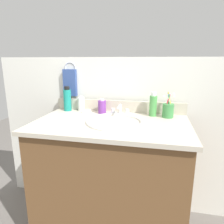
{
  "coord_description": "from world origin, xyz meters",
  "views": [
    {
      "loc": [
        0.29,
        -1.29,
        1.28
      ],
      "look_at": [
        0.01,
        0.0,
        0.94
      ],
      "focal_mm": 33.06,
      "sensor_mm": 36.0,
      "label": 1
    }
  ],
  "objects_px": {
    "faucet": "(120,111)",
    "cup_green": "(168,110)",
    "bottle_cream_purple": "(102,107)",
    "hand_towel": "(70,83)",
    "bottle_toner_green": "(153,105)",
    "bottle_lotion_white": "(81,103)",
    "bottle_mouthwash_teal": "(67,99)",
    "soap_bar": "(87,111)"
  },
  "relations": [
    {
      "from": "hand_towel",
      "to": "bottle_toner_green",
      "type": "bearing_deg",
      "value": -8.14
    },
    {
      "from": "bottle_lotion_white",
      "to": "bottle_mouthwash_teal",
      "type": "bearing_deg",
      "value": -168.47
    },
    {
      "from": "hand_towel",
      "to": "bottle_cream_purple",
      "type": "relative_size",
      "value": 1.94
    },
    {
      "from": "bottle_cream_purple",
      "to": "bottle_mouthwash_teal",
      "type": "xyz_separation_m",
      "value": [
        -0.3,
        0.03,
        0.04
      ]
    },
    {
      "from": "hand_towel",
      "to": "bottle_cream_purple",
      "type": "bearing_deg",
      "value": -18.66
    },
    {
      "from": "bottle_cream_purple",
      "to": "cup_green",
      "type": "height_order",
      "value": "cup_green"
    },
    {
      "from": "hand_towel",
      "to": "soap_bar",
      "type": "xyz_separation_m",
      "value": [
        0.18,
        -0.12,
        -0.21
      ]
    },
    {
      "from": "hand_towel",
      "to": "faucet",
      "type": "relative_size",
      "value": 1.38
    },
    {
      "from": "bottle_cream_purple",
      "to": "bottle_toner_green",
      "type": "distance_m",
      "value": 0.39
    },
    {
      "from": "bottle_cream_purple",
      "to": "cup_green",
      "type": "xyz_separation_m",
      "value": [
        0.5,
        -0.02,
        0.0
      ]
    },
    {
      "from": "soap_bar",
      "to": "hand_towel",
      "type": "bearing_deg",
      "value": 146.17
    },
    {
      "from": "cup_green",
      "to": "soap_bar",
      "type": "bearing_deg",
      "value": -179.65
    },
    {
      "from": "faucet",
      "to": "bottle_lotion_white",
      "type": "height_order",
      "value": "bottle_lotion_white"
    },
    {
      "from": "bottle_toner_green",
      "to": "soap_bar",
      "type": "height_order",
      "value": "bottle_toner_green"
    },
    {
      "from": "bottle_toner_green",
      "to": "cup_green",
      "type": "relative_size",
      "value": 0.97
    },
    {
      "from": "cup_green",
      "to": "hand_towel",
      "type": "bearing_deg",
      "value": 171.63
    },
    {
      "from": "bottle_cream_purple",
      "to": "soap_bar",
      "type": "relative_size",
      "value": 1.77
    },
    {
      "from": "hand_towel",
      "to": "bottle_mouthwash_teal",
      "type": "relative_size",
      "value": 1.11
    },
    {
      "from": "faucet",
      "to": "bottle_lotion_white",
      "type": "distance_m",
      "value": 0.34
    },
    {
      "from": "hand_towel",
      "to": "bottle_toner_green",
      "type": "distance_m",
      "value": 0.71
    },
    {
      "from": "bottle_mouthwash_teal",
      "to": "hand_towel",
      "type": "bearing_deg",
      "value": 92.49
    },
    {
      "from": "bottle_lotion_white",
      "to": "bottle_toner_green",
      "type": "relative_size",
      "value": 0.71
    },
    {
      "from": "bottle_cream_purple",
      "to": "bottle_toner_green",
      "type": "bearing_deg",
      "value": 0.48
    },
    {
      "from": "hand_towel",
      "to": "bottle_toner_green",
      "type": "relative_size",
      "value": 1.22
    },
    {
      "from": "bottle_mouthwash_teal",
      "to": "bottle_toner_green",
      "type": "relative_size",
      "value": 1.11
    },
    {
      "from": "faucet",
      "to": "cup_green",
      "type": "distance_m",
      "value": 0.35
    },
    {
      "from": "bottle_lotion_white",
      "to": "soap_bar",
      "type": "bearing_deg",
      "value": -44.8
    },
    {
      "from": "hand_towel",
      "to": "bottle_lotion_white",
      "type": "relative_size",
      "value": 1.73
    },
    {
      "from": "bottle_cream_purple",
      "to": "soap_bar",
      "type": "distance_m",
      "value": 0.13
    },
    {
      "from": "cup_green",
      "to": "soap_bar",
      "type": "relative_size",
      "value": 2.9
    },
    {
      "from": "bottle_lotion_white",
      "to": "faucet",
      "type": "bearing_deg",
      "value": -11.98
    },
    {
      "from": "bottle_mouthwash_teal",
      "to": "bottle_lotion_white",
      "type": "bearing_deg",
      "value": 11.53
    },
    {
      "from": "faucet",
      "to": "bottle_mouthwash_teal",
      "type": "height_order",
      "value": "bottle_mouthwash_teal"
    },
    {
      "from": "bottle_mouthwash_teal",
      "to": "cup_green",
      "type": "bearing_deg",
      "value": -2.94
    },
    {
      "from": "bottle_mouthwash_teal",
      "to": "cup_green",
      "type": "distance_m",
      "value": 0.8
    },
    {
      "from": "bottle_mouthwash_teal",
      "to": "bottle_toner_green",
      "type": "distance_m",
      "value": 0.69
    },
    {
      "from": "hand_towel",
      "to": "soap_bar",
      "type": "bearing_deg",
      "value": -33.83
    },
    {
      "from": "bottle_lotion_white",
      "to": "cup_green",
      "type": "xyz_separation_m",
      "value": [
        0.68,
        -0.06,
        -0.01
      ]
    },
    {
      "from": "bottle_lotion_white",
      "to": "bottle_toner_green",
      "type": "height_order",
      "value": "bottle_toner_green"
    },
    {
      "from": "faucet",
      "to": "bottle_mouthwash_teal",
      "type": "relative_size",
      "value": 0.8
    },
    {
      "from": "hand_towel",
      "to": "bottle_mouthwash_teal",
      "type": "bearing_deg",
      "value": -87.51
    },
    {
      "from": "bottle_cream_purple",
      "to": "hand_towel",
      "type": "bearing_deg",
      "value": 161.34
    }
  ]
}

